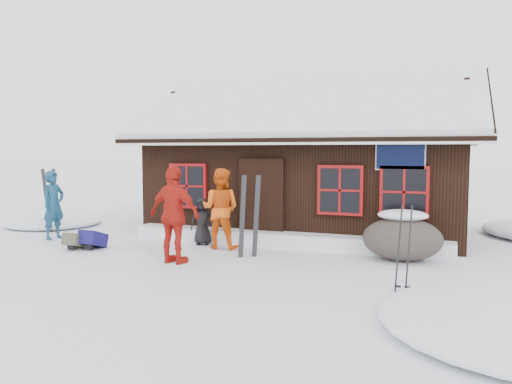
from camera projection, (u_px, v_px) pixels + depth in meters
ground at (179, 261)px, 10.15m from camera, size 120.00×120.00×0.00m
mountain_hut at (312, 174)px, 14.14m from camera, size 8.90×6.09×4.42m
snow_drift at (283, 239)px, 11.71m from camera, size 7.60×0.60×0.35m
snow_mounds at (284, 250)px, 11.31m from camera, size 20.60×13.20×0.48m
skier_teal at (54, 205)px, 12.65m from camera, size 0.48×0.67×1.74m
skier_orange_left at (220, 208)px, 11.44m from camera, size 0.95×0.76×1.85m
skier_orange_right at (174, 215)px, 9.89m from camera, size 1.20×0.61×1.95m
skier_crouched at (202, 221)px, 11.90m from camera, size 0.63×0.50×1.13m
boulder at (402, 237)px, 10.20m from camera, size 1.61×1.21×0.94m
ski_pair_mid at (51, 202)px, 13.65m from camera, size 0.55×0.11×1.81m
ski_pair_right at (249, 217)px, 10.50m from camera, size 0.45×0.24×1.79m
ski_poles at (404, 250)px, 7.91m from camera, size 0.26×0.13×1.44m
backpack_blue at (93, 242)px, 11.42m from camera, size 0.45×0.58×0.31m
backpack_olive at (75, 243)px, 11.37m from camera, size 0.41×0.52×0.27m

